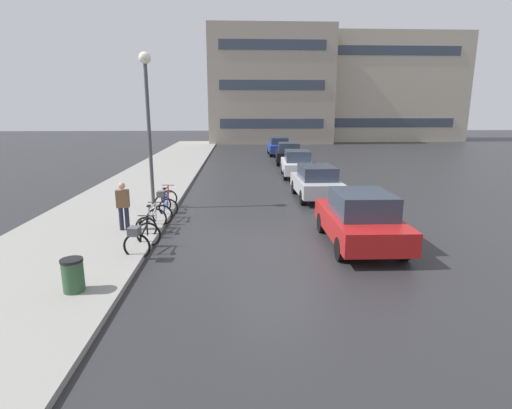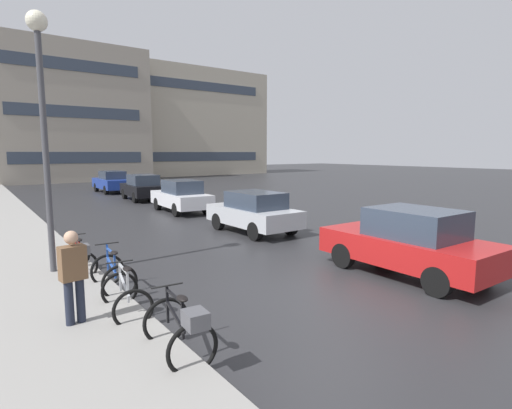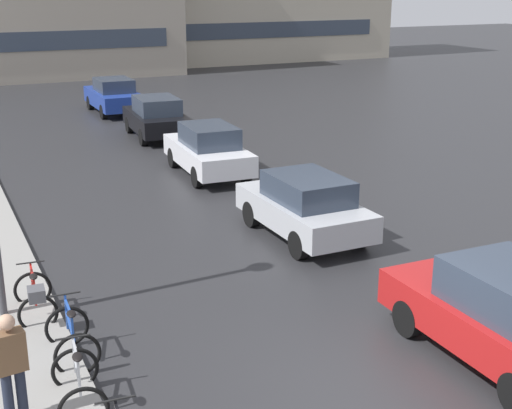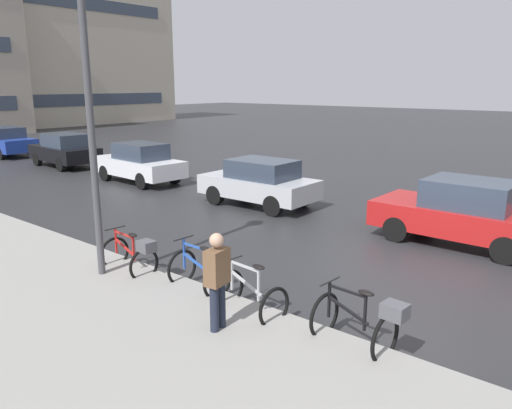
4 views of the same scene
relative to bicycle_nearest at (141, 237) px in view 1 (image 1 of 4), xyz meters
The scene contains 16 objects.
ground_plane 3.84m from the bicycle_nearest, ahead, with size 140.00×140.00×0.00m, color #28282B.
sidewalk_kerb 10.90m from the bicycle_nearest, 101.92° to the left, with size 4.80×60.00×0.14m, color gray.
bicycle_nearest is the anchor object (origin of this frame).
bicycle_second 2.03m from the bicycle_nearest, 93.77° to the left, with size 0.82×1.23×0.99m.
bicycle_third 3.46m from the bicycle_nearest, 88.99° to the left, with size 0.77×1.10×1.00m.
bicycle_farthest 5.09m from the bicycle_nearest, 92.73° to the left, with size 0.77×1.45×0.93m.
car_red 6.31m from the bicycle_nearest, ahead, with size 1.97×4.16×1.63m.
car_silver 9.32m from the bicycle_nearest, 48.14° to the left, with size 1.84×3.87×1.52m.
car_white 14.59m from the bicycle_nearest, 64.62° to the left, with size 1.95×4.23×1.59m.
car_black 20.24m from the bicycle_nearest, 71.29° to the left, with size 2.08×4.10×1.59m.
car_blue 25.94m from the bicycle_nearest, 75.78° to the left, with size 1.86×4.32×1.58m.
pedestrian 2.25m from the bicycle_nearest, 116.78° to the left, with size 0.43×0.29×1.71m.
streetlamp 6.61m from the bicycle_nearest, 98.12° to the left, with size 0.45×0.45×6.07m.
trash_bin 2.70m from the bicycle_nearest, 107.99° to the right, with size 0.47×0.47×0.87m.
building_facade_main 41.86m from the bicycle_nearest, 80.66° to the left, with size 14.73×8.59×13.53m.
building_facade_side 48.86m from the bicycle_nearest, 64.12° to the left, with size 21.82×7.53×13.45m.
Camera 1 is at (-1.06, -11.29, 3.91)m, focal length 28.00 mm.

